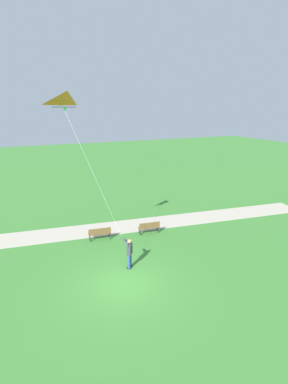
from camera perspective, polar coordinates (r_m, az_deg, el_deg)
ground_plane at (r=15.14m, az=-4.08°, el=-18.02°), size 120.00×120.00×0.00m
walkway_path at (r=21.36m, az=-5.50°, el=-7.14°), size 6.77×32.03×0.02m
person_kite_flyer at (r=15.87m, az=-3.01°, el=-11.79°), size 0.57×0.61×1.83m
flying_kite at (r=15.08m, az=-15.15°, el=17.11°), size 2.29×2.99×7.57m
park_bench_near_walkway at (r=19.44m, az=-8.95°, el=-8.15°), size 0.64×1.55×0.88m
park_bench_far_walkway at (r=20.12m, az=1.04°, el=-7.05°), size 0.64×1.55×0.88m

